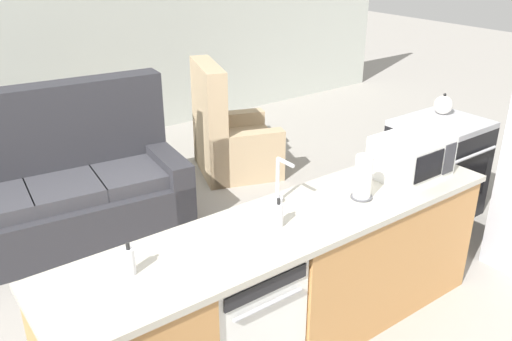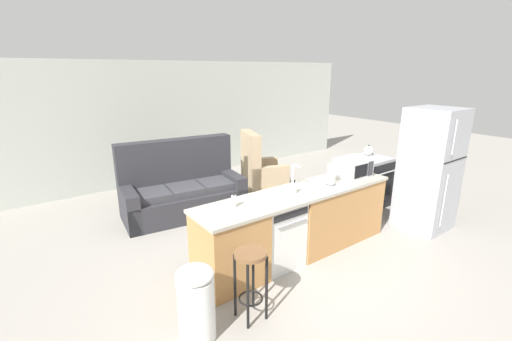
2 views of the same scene
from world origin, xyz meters
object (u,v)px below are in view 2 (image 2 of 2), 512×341
at_px(kettle, 369,151).
at_px(bar_stool, 251,271).
at_px(dish_soap_bottle, 234,201).
at_px(paper_towel_roll, 331,175).
at_px(soap_bottle, 294,188).
at_px(couch, 182,191).
at_px(armchair, 260,172).
at_px(trash_bin, 196,302).
at_px(dishwasher, 275,233).
at_px(microwave, 353,168).
at_px(refrigerator, 429,170).
at_px(stove_range, 366,182).

bearing_deg(kettle, bar_stool, -159.85).
height_order(dish_soap_bottle, bar_stool, dish_soap_bottle).
bearing_deg(bar_stool, dish_soap_bottle, 68.97).
relative_size(paper_towel_roll, bar_stool, 0.38).
bearing_deg(soap_bottle, couch, 103.89).
bearing_deg(kettle, couch, 152.76).
bearing_deg(armchair, trash_bin, -134.76).
bearing_deg(paper_towel_roll, kettle, 21.65).
distance_m(dishwasher, paper_towel_roll, 1.13).
distance_m(dishwasher, microwave, 1.58).
relative_size(refrigerator, trash_bin, 2.54).
bearing_deg(stove_range, dishwasher, -168.09).
bearing_deg(couch, armchair, 6.99).
bearing_deg(armchair, stove_range, -62.79).
relative_size(microwave, couch, 0.24).
bearing_deg(bar_stool, trash_bin, 172.22).
xyz_separation_m(trash_bin, armchair, (3.01, 3.03, -0.03)).
bearing_deg(kettle, soap_bottle, -164.41).
relative_size(paper_towel_roll, dish_soap_bottle, 1.60).
bearing_deg(trash_bin, couch, 67.89).
xyz_separation_m(dishwasher, couch, (-0.25, 2.24, -0.03)).
bearing_deg(soap_bottle, paper_towel_roll, -3.29).
bearing_deg(stove_range, kettle, 37.71).
height_order(stove_range, kettle, kettle).
bearing_deg(dishwasher, armchair, 56.76).
xyz_separation_m(dish_soap_bottle, kettle, (3.34, 0.62, 0.01)).
bearing_deg(bar_stool, paper_towel_roll, 18.58).
relative_size(stove_range, soap_bottle, 5.11).
height_order(dishwasher, paper_towel_roll, paper_towel_roll).
bearing_deg(dish_soap_bottle, stove_range, 8.76).
relative_size(microwave, trash_bin, 0.68).
distance_m(dishwasher, couch, 2.25).
height_order(dishwasher, kettle, kettle).
relative_size(refrigerator, armchair, 1.57).
height_order(dish_soap_bottle, kettle, kettle).
relative_size(microwave, bar_stool, 0.68).
bearing_deg(trash_bin, stove_range, 15.64).
height_order(stove_range, couch, couch).
bearing_deg(soap_bottle, microwave, 0.43).
xyz_separation_m(paper_towel_roll, soap_bottle, (-0.64, 0.04, -0.07)).
bearing_deg(dish_soap_bottle, couch, 81.77).
xyz_separation_m(microwave, couch, (-1.71, 2.24, -0.65)).
distance_m(dishwasher, soap_bottle, 0.63).
height_order(stove_range, soap_bottle, soap_bottle).
height_order(refrigerator, paper_towel_roll, refrigerator).
relative_size(paper_towel_roll, trash_bin, 0.38).
distance_m(soap_bottle, trash_bin, 1.88).
height_order(trash_bin, armchair, armchair).
xyz_separation_m(paper_towel_roll, bar_stool, (-1.78, -0.60, -0.50)).
bearing_deg(microwave, dish_soap_bottle, 178.26).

